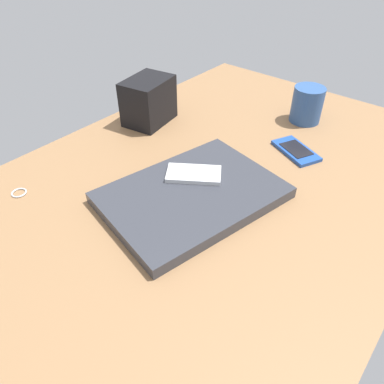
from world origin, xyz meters
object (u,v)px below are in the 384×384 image
Objects in this scene: laptop_closed at (192,195)px; desk_organizer at (148,101)px; key_ring at (19,193)px; cell_phone_on_laptop at (194,174)px; cell_phone_on_desk at (296,151)px; coffee_mug at (307,104)px.

laptop_closed is 35.58cm from desk_organizer.
key_ring is at bearing 139.16° from laptop_closed.
cell_phone_on_desk is at bearing -22.46° from cell_phone_on_laptop.
coffee_mug reaches higher than key_ring.
desk_organizer is at bearing 62.41° from cell_phone_on_laptop.
desk_organizer is at bearing 130.45° from coffee_mug.
cell_phone_on_desk is 39.79cm from desk_organizer.
cell_phone_on_laptop is at bearing 48.29° from laptop_closed.
laptop_closed is 2.58× the size of cell_phone_on_desk.
laptop_closed is at bearing 177.73° from coffee_mug.
laptop_closed is at bearing -53.30° from key_ring.
key_ring is at bearing 144.48° from cell_phone_on_desk.
coffee_mug is at bearing 19.87° from cell_phone_on_desk.
laptop_closed is 5.20cm from cell_phone_on_laptop.
laptop_closed is 10.99× the size of key_ring.
coffee_mug is at bearing -24.43° from key_ring.
desk_organizer is at bearing 2.39° from key_ring.
desk_organizer reaches higher than coffee_mug.
laptop_closed is 35.60cm from key_ring.
cell_phone_on_laptop is 0.97× the size of desk_organizer.
cell_phone_on_desk is at bearing -160.13° from coffee_mug.
coffee_mug is (45.53, -1.81, 3.51)cm from laptop_closed.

